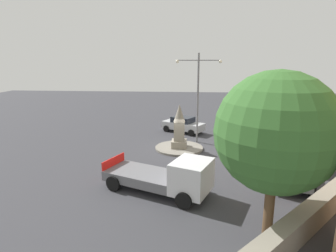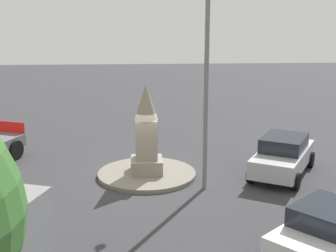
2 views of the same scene
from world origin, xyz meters
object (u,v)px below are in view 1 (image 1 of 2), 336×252
object	(u,v)px
car_white_parked_left	(249,128)
truck_white_far_side	(168,177)
monument	(179,128)
tree_mid_cluster	(276,133)
car_silver_near_island	(183,124)
truck_grey_approaching	(292,157)
streetlamp	(198,90)

from	to	relation	value
car_white_parked_left	truck_white_far_side	xyz separation A→B (m)	(-6.61, -12.41, 0.22)
monument	car_white_parked_left	size ratio (longest dim) A/B	0.81
monument	tree_mid_cluster	xyz separation A→B (m)	(4.08, -10.91, 2.58)
monument	car_silver_near_island	distance (m)	5.39
car_silver_near_island	tree_mid_cluster	distance (m)	17.06
car_silver_near_island	truck_grey_approaching	xyz separation A→B (m)	(7.05, -9.71, 0.27)
monument	truck_white_far_side	size ratio (longest dim) A/B	0.56
monument	streetlamp	bearing A→B (deg)	54.79
streetlamp	truck_grey_approaching	world-z (taller)	streetlamp
monument	tree_mid_cluster	size ratio (longest dim) A/B	0.52
monument	truck_white_far_side	distance (m)	7.73
car_silver_near_island	truck_grey_approaching	size ratio (longest dim) A/B	0.75
monument	truck_grey_approaching	bearing A→B (deg)	-31.40
car_silver_near_island	truck_grey_approaching	distance (m)	12.00
monument	truck_grey_approaching	world-z (taller)	monument
car_silver_near_island	truck_white_far_side	distance (m)	13.00
car_white_parked_left	tree_mid_cluster	world-z (taller)	tree_mid_cluster
car_white_parked_left	truck_grey_approaching	xyz separation A→B (m)	(0.86, -9.12, 0.33)
streetlamp	truck_grey_approaching	xyz separation A→B (m)	(5.76, -6.45, -3.49)
car_silver_near_island	truck_white_far_side	xyz separation A→B (m)	(-0.42, -13.00, 0.16)
car_white_parked_left	truck_grey_approaching	world-z (taller)	truck_grey_approaching
monument	truck_white_far_side	world-z (taller)	monument
truck_white_far_side	truck_grey_approaching	bearing A→B (deg)	23.76
car_white_parked_left	tree_mid_cluster	size ratio (longest dim) A/B	0.64
car_white_parked_left	truck_white_far_side	bearing A→B (deg)	-118.03
monument	car_white_parked_left	bearing A→B (deg)	36.66
streetlamp	tree_mid_cluster	size ratio (longest dim) A/B	1.12
truck_grey_approaching	tree_mid_cluster	xyz separation A→B (m)	(-3.13, -6.51, 3.25)
truck_grey_approaching	monument	bearing A→B (deg)	148.60
car_white_parked_left	truck_grey_approaching	distance (m)	9.17
streetlamp	monument	bearing A→B (deg)	-125.21
car_white_parked_left	truck_grey_approaching	size ratio (longest dim) A/B	0.73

